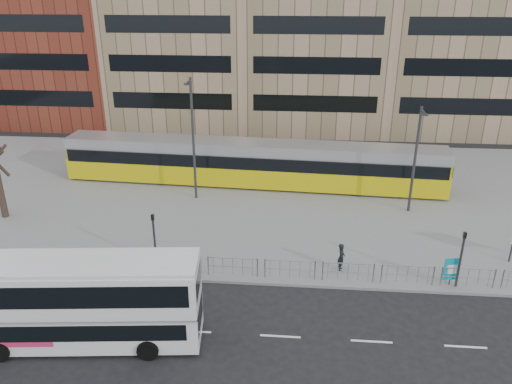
# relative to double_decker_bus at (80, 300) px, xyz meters

# --- Properties ---
(ground) EXTENTS (120.00, 120.00, 0.00)m
(ground) POSITION_rel_double_decker_bus_xyz_m (6.44, 5.04, -2.17)
(ground) COLOR black
(ground) RESTS_ON ground
(plaza) EXTENTS (64.00, 24.00, 0.15)m
(plaza) POSITION_rel_double_decker_bus_xyz_m (6.44, 17.04, -2.10)
(plaza) COLOR gray
(plaza) RESTS_ON ground
(kerb) EXTENTS (64.00, 0.25, 0.17)m
(kerb) POSITION_rel_double_decker_bus_xyz_m (6.44, 5.09, -2.10)
(kerb) COLOR gray
(kerb) RESTS_ON ground
(pedestrian_barrier) EXTENTS (32.07, 0.07, 1.10)m
(pedestrian_barrier) POSITION_rel_double_decker_bus_xyz_m (8.44, 5.54, -1.19)
(pedestrian_barrier) COLOR #919499
(pedestrian_barrier) RESTS_ON plaza
(road_markings) EXTENTS (62.00, 0.12, 0.01)m
(road_markings) POSITION_rel_double_decker_bus_xyz_m (7.44, 1.04, -2.17)
(road_markings) COLOR white
(road_markings) RESTS_ON ground
(double_decker_bus) EXTENTS (10.24, 3.35, 4.02)m
(double_decker_bus) POSITION_rel_double_decker_bus_xyz_m (0.00, 0.00, 0.00)
(double_decker_bus) COLOR silver
(double_decker_bus) RESTS_ON ground
(tram) EXTENTS (28.63, 4.37, 3.36)m
(tram) POSITION_rel_double_decker_bus_xyz_m (5.53, 18.48, -0.34)
(tram) COLOR #CFBF0B
(tram) RESTS_ON plaza
(ad_panel) EXTENTS (0.82, 0.22, 1.55)m
(ad_panel) POSITION_rel_double_decker_bus_xyz_m (16.92, 5.66, -1.12)
(ad_panel) COLOR #2D2D30
(ad_panel) RESTS_ON plaza
(pedestrian) EXTENTS (0.41, 0.60, 1.58)m
(pedestrian) POSITION_rel_double_decker_bus_xyz_m (11.45, 6.61, -1.23)
(pedestrian) COLOR black
(pedestrian) RESTS_ON plaza
(traffic_light_west) EXTENTS (0.17, 0.20, 3.10)m
(traffic_light_west) POSITION_rel_double_decker_bus_xyz_m (1.45, 6.19, -0.05)
(traffic_light_west) COLOR #2D2D30
(traffic_light_west) RESTS_ON plaza
(traffic_light_east) EXTENTS (0.17, 0.21, 3.10)m
(traffic_light_east) POSITION_rel_double_decker_bus_xyz_m (17.22, 5.54, -0.05)
(traffic_light_east) COLOR #2D2D30
(traffic_light_east) RESTS_ON plaza
(lamp_post_west) EXTENTS (0.45, 1.04, 8.60)m
(lamp_post_west) POSITION_rel_double_decker_bus_xyz_m (1.79, 15.46, 2.65)
(lamp_post_west) COLOR #2D2D30
(lamp_post_west) RESTS_ON plaza
(lamp_post_east) EXTENTS (0.45, 1.04, 7.16)m
(lamp_post_east) POSITION_rel_double_decker_bus_xyz_m (16.57, 14.54, 1.92)
(lamp_post_east) COLOR #2D2D30
(lamp_post_east) RESTS_ON plaza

